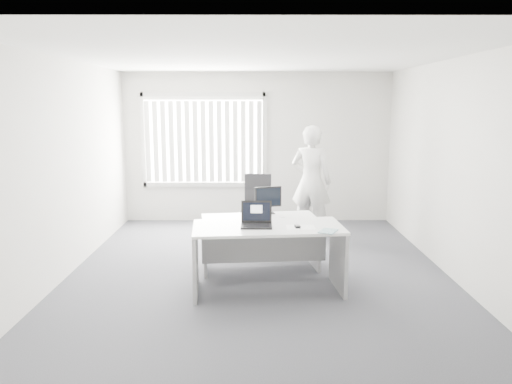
{
  "coord_description": "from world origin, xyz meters",
  "views": [
    {
      "loc": [
        -0.05,
        -6.4,
        2.24
      ],
      "look_at": [
        -0.03,
        0.15,
        1.06
      ],
      "focal_mm": 35.0,
      "sensor_mm": 36.0,
      "label": 1
    }
  ],
  "objects_px": {
    "desk_far": "(260,232)",
    "person": "(311,181)",
    "monitor": "(268,200)",
    "office_chair": "(257,219)",
    "desk_near": "(268,244)",
    "laptop": "(256,215)"
  },
  "relations": [
    {
      "from": "desk_far",
      "to": "person",
      "type": "height_order",
      "value": "person"
    },
    {
      "from": "monitor",
      "to": "person",
      "type": "bearing_deg",
      "value": 46.6
    },
    {
      "from": "desk_far",
      "to": "monitor",
      "type": "relative_size",
      "value": 4.28
    },
    {
      "from": "desk_far",
      "to": "monitor",
      "type": "bearing_deg",
      "value": 58.15
    },
    {
      "from": "office_chair",
      "to": "person",
      "type": "relative_size",
      "value": 0.57
    },
    {
      "from": "desk_near",
      "to": "monitor",
      "type": "xyz_separation_m",
      "value": [
        0.03,
        1.11,
        0.32
      ]
    },
    {
      "from": "person",
      "to": "desk_far",
      "type": "bearing_deg",
      "value": 85.24
    },
    {
      "from": "laptop",
      "to": "desk_near",
      "type": "bearing_deg",
      "value": 22.39
    },
    {
      "from": "office_chair",
      "to": "monitor",
      "type": "relative_size",
      "value": 2.79
    },
    {
      "from": "office_chair",
      "to": "monitor",
      "type": "height_order",
      "value": "monitor"
    },
    {
      "from": "desk_near",
      "to": "desk_far",
      "type": "bearing_deg",
      "value": 90.89
    },
    {
      "from": "desk_near",
      "to": "laptop",
      "type": "distance_m",
      "value": 0.39
    },
    {
      "from": "desk_near",
      "to": "person",
      "type": "xyz_separation_m",
      "value": [
        0.79,
        2.52,
        0.36
      ]
    },
    {
      "from": "laptop",
      "to": "monitor",
      "type": "relative_size",
      "value": 0.96
    },
    {
      "from": "desk_far",
      "to": "laptop",
      "type": "relative_size",
      "value": 4.48
    },
    {
      "from": "laptop",
      "to": "monitor",
      "type": "xyz_separation_m",
      "value": [
        0.17,
        1.16,
        -0.05
      ]
    },
    {
      "from": "laptop",
      "to": "desk_far",
      "type": "bearing_deg",
      "value": 87.31
    },
    {
      "from": "desk_far",
      "to": "office_chair",
      "type": "height_order",
      "value": "office_chair"
    },
    {
      "from": "office_chair",
      "to": "laptop",
      "type": "bearing_deg",
      "value": -82.43
    },
    {
      "from": "desk_far",
      "to": "office_chair",
      "type": "xyz_separation_m",
      "value": [
        -0.04,
        1.54,
        -0.18
      ]
    },
    {
      "from": "office_chair",
      "to": "laptop",
      "type": "height_order",
      "value": "laptop"
    },
    {
      "from": "desk_near",
      "to": "monitor",
      "type": "distance_m",
      "value": 1.15
    }
  ]
}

